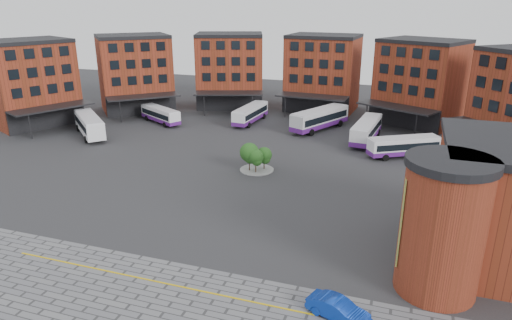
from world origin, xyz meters
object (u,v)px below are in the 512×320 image
(bus_c, at_px, (250,114))
(bus_e, at_px, (366,130))
(bus_b, at_px, (160,115))
(tree_island, at_px, (255,156))
(bus_a, at_px, (89,124))
(bus_d, at_px, (320,119))
(blue_car, at_px, (338,309))
(bus_f, at_px, (404,146))

(bus_c, relative_size, bus_e, 0.91)
(bus_b, bearing_deg, tree_island, -96.70)
(bus_a, distance_m, bus_d, 37.90)
(tree_island, relative_size, bus_a, 0.42)
(bus_c, bearing_deg, tree_island, -64.75)
(bus_c, distance_m, bus_e, 21.36)
(bus_c, relative_size, blue_car, 2.42)
(tree_island, bearing_deg, bus_d, 79.87)
(bus_f, bearing_deg, bus_b, -128.15)
(bus_f, bearing_deg, bus_c, -142.88)
(bus_d, distance_m, bus_e, 9.19)
(bus_b, height_order, bus_d, bus_d)
(bus_d, xyz_separation_m, bus_e, (8.14, -4.27, -0.13))
(bus_d, bearing_deg, bus_e, -1.31)
(bus_c, bearing_deg, bus_b, -155.96)
(tree_island, distance_m, bus_a, 31.34)
(bus_a, relative_size, bus_b, 1.09)
(bus_a, bearing_deg, bus_f, -41.42)
(bus_b, xyz_separation_m, bus_d, (27.81, 4.72, 0.41))
(blue_car, bearing_deg, bus_c, 45.26)
(bus_c, xyz_separation_m, bus_d, (12.66, -0.64, 0.28))
(tree_island, xyz_separation_m, bus_f, (17.93, 12.04, -0.50))
(bus_d, relative_size, blue_car, 2.78)
(bus_c, bearing_deg, bus_f, -17.75)
(bus_b, xyz_separation_m, bus_f, (41.75, -5.55, 0.06))
(bus_c, height_order, bus_e, bus_e)
(bus_d, bearing_deg, blue_car, -51.02)
(bus_a, distance_m, blue_car, 55.54)
(bus_c, xyz_separation_m, bus_e, (20.79, -4.91, 0.15))
(bus_f, bearing_deg, bus_e, -166.53)
(bus_b, bearing_deg, bus_f, -67.83)
(bus_a, distance_m, bus_e, 44.17)
(tree_island, distance_m, bus_d, 22.67)
(tree_island, height_order, blue_car, tree_island)
(blue_car, bearing_deg, bus_f, 14.50)
(bus_a, relative_size, bus_f, 1.06)
(bus_e, relative_size, bus_f, 1.18)
(bus_c, height_order, bus_d, bus_d)
(bus_e, relative_size, blue_car, 2.65)
(bus_c, height_order, bus_f, bus_c)
(bus_b, height_order, bus_c, bus_c)
(bus_b, distance_m, bus_d, 28.21)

